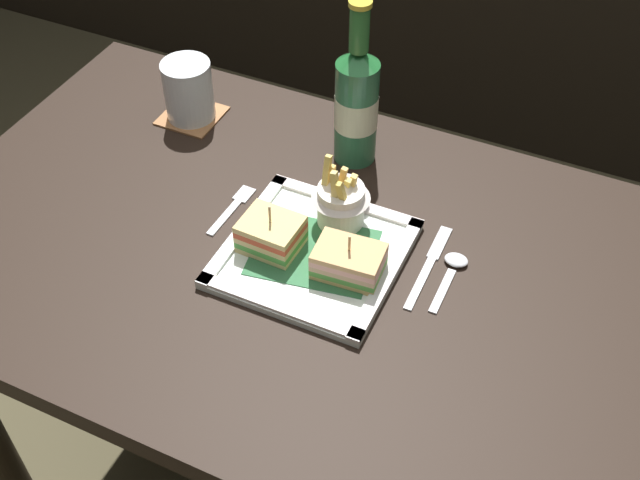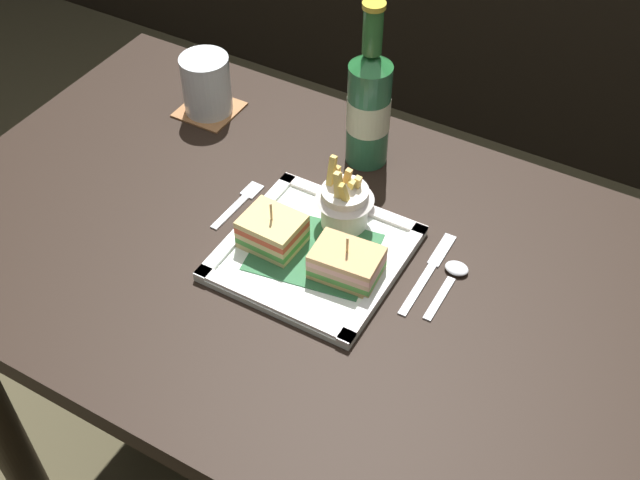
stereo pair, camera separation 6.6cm
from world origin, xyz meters
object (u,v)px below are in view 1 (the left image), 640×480
(dining_table, at_px, (326,320))
(fork, at_px, (233,207))
(sandwich_half_left, at_px, (271,234))
(fries_cup, at_px, (341,198))
(square_plate, at_px, (314,254))
(beer_bottle, at_px, (356,103))
(sandwich_half_right, at_px, (349,261))
(spoon, at_px, (453,267))
(water_glass, at_px, (189,94))
(knife, at_px, (430,263))

(dining_table, bearing_deg, fork, 166.34)
(sandwich_half_left, bearing_deg, fries_cup, 52.04)
(sandwich_half_left, height_order, fork, sandwich_half_left)
(square_plate, xyz_separation_m, fork, (-0.16, 0.04, -0.01))
(square_plate, distance_m, beer_bottle, 0.26)
(sandwich_half_right, distance_m, spoon, 0.16)
(square_plate, relative_size, sandwich_half_right, 2.50)
(fries_cup, relative_size, spoon, 0.96)
(dining_table, distance_m, beer_bottle, 0.35)
(spoon, bearing_deg, water_glass, 163.75)
(square_plate, height_order, beer_bottle, beer_bottle)
(sandwich_half_right, distance_m, beer_bottle, 0.28)
(sandwich_half_right, bearing_deg, fork, 165.40)
(square_plate, xyz_separation_m, sandwich_half_right, (0.06, -0.02, 0.03))
(square_plate, bearing_deg, sandwich_half_right, -14.20)
(dining_table, bearing_deg, fries_cup, 98.48)
(spoon, bearing_deg, sandwich_half_right, -149.73)
(dining_table, relative_size, spoon, 10.63)
(water_glass, bearing_deg, sandwich_half_right, -29.99)
(water_glass, distance_m, spoon, 0.56)
(dining_table, height_order, water_glass, water_glass)
(water_glass, bearing_deg, spoon, -16.25)
(water_glass, xyz_separation_m, knife, (0.50, -0.16, -0.05))
(square_plate, relative_size, fries_cup, 2.21)
(square_plate, xyz_separation_m, spoon, (0.19, 0.06, -0.00))
(fork, distance_m, knife, 0.32)
(sandwich_half_right, bearing_deg, dining_table, 161.45)
(sandwich_half_right, bearing_deg, square_plate, 165.80)
(dining_table, bearing_deg, sandwich_half_left, -170.32)
(sandwich_half_right, height_order, knife, sandwich_half_right)
(fork, xyz_separation_m, spoon, (0.35, 0.02, 0.00))
(sandwich_half_right, relative_size, knife, 0.57)
(beer_bottle, height_order, fork, beer_bottle)
(dining_table, height_order, beer_bottle, beer_bottle)
(sandwich_half_right, xyz_separation_m, beer_bottle, (-0.10, 0.25, 0.08))
(sandwich_half_left, height_order, water_glass, water_glass)
(water_glass, bearing_deg, square_plate, -32.44)
(square_plate, bearing_deg, beer_bottle, 98.97)
(fries_cup, distance_m, spoon, 0.19)
(dining_table, relative_size, sandwich_half_right, 12.55)
(beer_bottle, bearing_deg, sandwich_half_right, -68.64)
(beer_bottle, distance_m, fork, 0.26)
(fries_cup, bearing_deg, fork, -169.03)
(fries_cup, relative_size, water_glass, 1.08)
(fork, bearing_deg, spoon, 3.13)
(sandwich_half_left, xyz_separation_m, beer_bottle, (0.02, 0.25, 0.07))
(square_plate, height_order, sandwich_half_left, sandwich_half_left)
(sandwich_half_right, xyz_separation_m, water_glass, (-0.40, 0.23, 0.02))
(spoon, bearing_deg, beer_bottle, 142.55)
(beer_bottle, bearing_deg, square_plate, -81.03)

